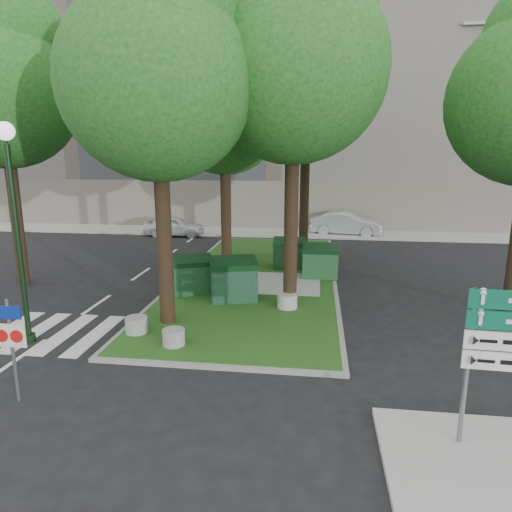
% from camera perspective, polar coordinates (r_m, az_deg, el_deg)
% --- Properties ---
extents(ground, '(120.00, 120.00, 0.00)m').
position_cam_1_polar(ground, '(11.40, -7.60, -13.51)').
color(ground, black).
rests_on(ground, ground).
extents(median_island, '(6.00, 16.00, 0.12)m').
position_cam_1_polar(median_island, '(18.66, 0.26, -2.61)').
color(median_island, '#254A15').
rests_on(median_island, ground).
extents(median_kerb, '(6.30, 16.30, 0.10)m').
position_cam_1_polar(median_kerb, '(18.66, 0.26, -2.64)').
color(median_kerb, gray).
rests_on(median_kerb, ground).
extents(building_sidewalk, '(42.00, 3.00, 0.12)m').
position_cam_1_polar(building_sidewalk, '(28.90, 1.94, 2.94)').
color(building_sidewalk, '#999993').
rests_on(building_sidewalk, ground).
extents(zebra_crossing, '(5.00, 3.00, 0.01)m').
position_cam_1_polar(zebra_crossing, '(14.02, -21.10, -9.09)').
color(zebra_crossing, silver).
rests_on(zebra_crossing, ground).
extents(apartment_building, '(41.00, 12.00, 16.00)m').
position_cam_1_polar(apartment_building, '(36.06, 3.28, 17.56)').
color(apartment_building, tan).
rests_on(apartment_building, ground).
extents(tree_median_near_left, '(5.20, 5.20, 10.53)m').
position_cam_1_polar(tree_median_near_left, '(13.28, -11.88, 22.47)').
color(tree_median_near_left, black).
rests_on(tree_median_near_left, ground).
extents(tree_median_near_right, '(5.60, 5.60, 11.46)m').
position_cam_1_polar(tree_median_near_right, '(14.71, 5.16, 24.37)').
color(tree_median_near_right, black).
rests_on(tree_median_near_right, ground).
extents(tree_median_mid, '(4.80, 4.80, 9.99)m').
position_cam_1_polar(tree_median_mid, '(19.35, -3.67, 18.59)').
color(tree_median_mid, black).
rests_on(tree_median_mid, ground).
extents(tree_median_far, '(5.80, 5.80, 11.93)m').
position_cam_1_polar(tree_median_far, '(22.14, 6.66, 21.31)').
color(tree_median_far, black).
rests_on(tree_median_far, ground).
extents(tree_street_left, '(5.40, 5.40, 11.00)m').
position_cam_1_polar(tree_street_left, '(19.62, -29.04, 18.99)').
color(tree_street_left, black).
rests_on(tree_street_left, ground).
extents(dumpster_a, '(1.69, 1.45, 1.32)m').
position_cam_1_polar(dumpster_a, '(16.46, -7.90, -2.35)').
color(dumpster_a, '#103D1C').
rests_on(dumpster_a, median_island).
extents(dumpster_b, '(1.81, 1.49, 1.46)m').
position_cam_1_polar(dumpster_b, '(15.48, -2.82, -2.98)').
color(dumpster_b, '#0F3620').
rests_on(dumpster_b, median_island).
extents(dumpster_c, '(1.43, 1.03, 1.30)m').
position_cam_1_polar(dumpster_c, '(19.82, 4.17, 0.31)').
color(dumpster_c, black).
rests_on(dumpster_c, median_island).
extents(dumpster_d, '(1.44, 1.01, 1.34)m').
position_cam_1_polar(dumpster_d, '(18.45, 8.03, -0.67)').
color(dumpster_d, '#164721').
rests_on(dumpster_d, median_island).
extents(bollard_left, '(0.62, 0.62, 0.44)m').
position_cam_1_polar(bollard_left, '(13.28, -14.72, -8.31)').
color(bollard_left, gray).
rests_on(bollard_left, median_island).
extents(bollard_right, '(0.64, 0.64, 0.46)m').
position_cam_1_polar(bollard_right, '(14.83, 3.93, -5.61)').
color(bollard_right, '#A2A19C').
rests_on(bollard_right, median_island).
extents(bollard_mid, '(0.58, 0.58, 0.42)m').
position_cam_1_polar(bollard_mid, '(12.27, -10.25, -9.95)').
color(bollard_mid, gray).
rests_on(bollard_mid, median_island).
extents(litter_bin, '(0.37, 0.37, 0.64)m').
position_cam_1_polar(litter_bin, '(22.53, 5.29, 1.04)').
color(litter_bin, gold).
rests_on(litter_bin, median_island).
extents(street_lamp, '(0.46, 0.46, 5.78)m').
position_cam_1_polar(street_lamp, '(13.22, -27.98, 5.25)').
color(street_lamp, black).
rests_on(street_lamp, ground).
extents(traffic_sign_pole, '(0.66, 0.07, 2.21)m').
position_cam_1_polar(traffic_sign_pole, '(10.52, -28.29, -8.90)').
color(traffic_sign_pole, slate).
rests_on(traffic_sign_pole, ground).
extents(directional_sign, '(1.39, 0.14, 2.78)m').
position_cam_1_polar(directional_sign, '(8.63, 28.98, -9.70)').
color(directional_sign, slate).
rests_on(directional_sign, sidewalk_corner).
extents(car_white, '(3.69, 1.58, 1.24)m').
position_cam_1_polar(car_white, '(28.41, -10.17, 3.72)').
color(car_white, silver).
rests_on(car_white, ground).
extents(car_silver, '(4.51, 2.09, 1.43)m').
position_cam_1_polar(car_silver, '(28.80, 11.21, 3.99)').
color(car_silver, '#B0B4B9').
rests_on(car_silver, ground).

